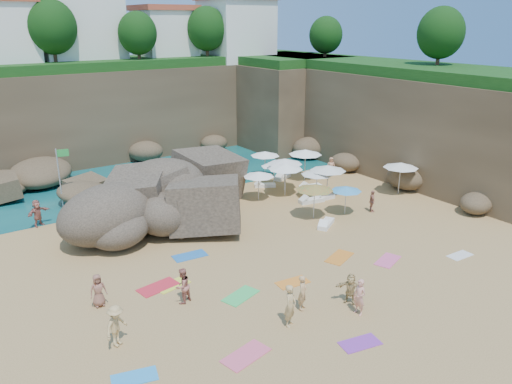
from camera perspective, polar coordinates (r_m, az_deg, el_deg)
ground at (r=28.39m, az=0.11°, el=-6.20°), size 120.00×120.00×0.00m
seawater at (r=54.53m, az=-18.19°, el=5.25°), size 120.00×120.00×0.00m
cliff_back at (r=49.69m, az=-14.72°, el=9.02°), size 44.00×8.00×8.00m
cliff_right at (r=45.20m, az=14.46°, el=8.10°), size 8.00×30.00×8.00m
cliff_corner at (r=52.50m, az=3.02°, el=10.12°), size 10.00×12.00×8.00m
clifftop_buildings at (r=50.11m, az=-14.69°, el=17.45°), size 28.48×9.48×7.00m
clifftop_trees at (r=45.04m, az=-9.49°, el=17.70°), size 35.60×23.82×4.40m
rock_outcrop at (r=31.86m, az=-9.97°, el=-3.60°), size 10.61×9.00×3.66m
flag_pole at (r=35.35m, az=-21.42°, el=2.26°), size 0.82×0.20×4.23m
parasol_0 at (r=38.01m, az=2.07°, el=3.15°), size 1.97×1.97×1.87m
parasol_1 at (r=40.01m, az=1.04°, el=4.41°), size 2.32×2.32×2.19m
parasol_2 at (r=34.89m, az=0.29°, el=2.06°), size 2.21×2.21×2.09m
parasol_3 at (r=36.94m, az=3.33°, el=3.53°), size 2.60×2.60×2.46m
parasol_4 at (r=39.62m, az=5.66°, el=4.57°), size 2.62×2.62×2.48m
parasol_5 at (r=35.83m, az=3.39°, el=2.93°), size 2.52×2.52×2.38m
parasol_6 at (r=31.80m, az=6.72°, el=0.55°), size 2.41×2.41×2.28m
parasol_7 at (r=35.66m, az=8.23°, el=2.73°), size 2.56×2.56×2.42m
parasol_8 at (r=35.39m, az=7.01°, el=2.26°), size 2.28×2.28×2.15m
parasol_10 at (r=32.89m, az=10.27°, el=0.38°), size 2.02×2.02×1.91m
parasol_11 at (r=37.60m, az=16.23°, el=2.96°), size 2.52×2.52×2.38m
lounger_0 at (r=35.18m, az=6.37°, el=-0.97°), size 1.90×0.92×0.28m
lounger_1 at (r=38.25m, az=1.03°, el=0.78°), size 1.68×1.24×0.25m
lounger_2 at (r=40.29m, az=3.08°, el=1.72°), size 1.83×1.19×0.27m
lounger_3 at (r=38.06m, az=6.22°, el=0.59°), size 1.83×0.82×0.28m
lounger_4 at (r=35.87m, az=7.71°, el=-0.64°), size 1.74×0.63×0.27m
lounger_5 at (r=31.32m, az=8.01°, el=-3.63°), size 1.79×1.40×0.27m
towel_0 at (r=19.49m, az=-13.72°, el=-19.91°), size 1.78×1.19×0.03m
towel_1 at (r=19.99m, az=-1.17°, el=-18.16°), size 2.07×1.34×0.03m
towel_2 at (r=24.74m, az=4.21°, el=-10.27°), size 1.69×0.96×0.03m
towel_3 at (r=23.61m, az=-1.76°, el=-11.77°), size 1.99×1.41×0.03m
towel_4 at (r=24.79m, az=-9.52°, el=-10.43°), size 1.78×1.12×0.03m
towel_6 at (r=21.00m, az=11.80°, el=-16.56°), size 1.76×1.12×0.03m
towel_7 at (r=24.73m, az=-11.11°, el=-10.61°), size 2.07×1.27×0.03m
towel_8 at (r=27.48m, az=-7.57°, el=-7.23°), size 1.89×1.07×0.03m
towel_9 at (r=27.66m, az=14.82°, el=-7.57°), size 1.94×1.41×0.03m
towel_10 at (r=27.45m, az=9.51°, el=-7.37°), size 2.05×1.52×0.03m
towel_13 at (r=29.45m, az=22.27°, el=-6.73°), size 1.48×0.78×0.03m
person_stand_0 at (r=21.18m, az=3.95°, el=-12.82°), size 0.82×0.73×1.87m
person_stand_1 at (r=22.96m, az=-8.40°, el=-10.56°), size 0.99×0.89×1.68m
person_stand_2 at (r=40.74m, az=-3.38°, el=2.79°), size 1.02×0.82×1.48m
person_stand_3 at (r=33.98m, az=13.12°, el=-1.03°), size 0.78×0.92×1.48m
person_stand_4 at (r=41.68m, az=8.56°, el=2.97°), size 0.81×0.71×1.45m
person_stand_5 at (r=33.60m, az=-23.70°, el=-2.21°), size 1.61×1.14×1.71m
person_stand_6 at (r=22.36m, az=11.75°, el=-11.68°), size 0.43×0.62×1.66m
person_lie_0 at (r=21.08m, az=-15.51°, el=-16.03°), size 1.85×2.05×0.46m
person_lie_2 at (r=23.83m, az=-17.46°, el=-11.89°), size 0.79×1.54×0.40m
person_lie_3 at (r=23.39m, az=10.67°, el=-11.94°), size 1.92×1.89×0.38m
person_lie_4 at (r=22.66m, az=5.32°, el=-12.76°), size 1.37×1.65×0.38m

